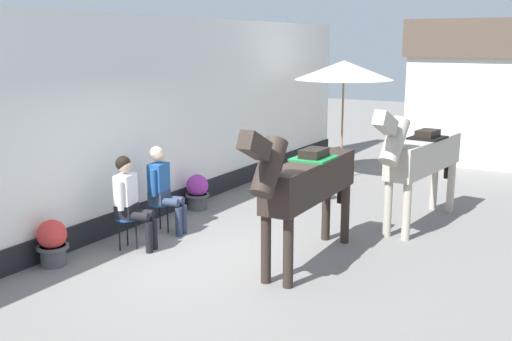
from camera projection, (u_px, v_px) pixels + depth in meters
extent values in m
plane|color=slate|center=(326.00, 212.00, 10.79)|extent=(40.00, 40.00, 0.00)
cube|color=white|center=(157.00, 117.00, 10.42)|extent=(0.30, 14.00, 3.40)
cube|color=black|center=(161.00, 202.00, 10.73)|extent=(0.34, 14.00, 0.36)
cube|color=silver|center=(481.00, 109.00, 15.21)|extent=(3.20, 2.40, 2.60)
cube|color=brown|center=(486.00, 38.00, 14.84)|extent=(3.40, 2.60, 0.90)
cylinder|color=#194C99|center=(127.00, 218.00, 8.80)|extent=(0.34, 0.34, 0.03)
cylinder|color=black|center=(136.00, 235.00, 8.82)|extent=(0.02, 0.02, 0.45)
cylinder|color=black|center=(127.00, 231.00, 8.99)|extent=(0.02, 0.02, 0.45)
cylinder|color=black|center=(119.00, 236.00, 8.76)|extent=(0.02, 0.02, 0.45)
cube|color=black|center=(127.00, 211.00, 8.78)|extent=(0.31, 0.37, 0.20)
cube|color=silver|center=(126.00, 189.00, 8.71)|extent=(0.30, 0.38, 0.44)
sphere|color=tan|center=(124.00, 165.00, 8.64)|extent=(0.20, 0.20, 0.20)
sphere|color=black|center=(123.00, 163.00, 8.63)|extent=(0.22, 0.22, 0.22)
cylinder|color=black|center=(141.00, 213.00, 8.81)|extent=(0.40, 0.22, 0.13)
cylinder|color=black|center=(154.00, 234.00, 8.83)|extent=(0.11, 0.11, 0.46)
cylinder|color=black|center=(136.00, 216.00, 8.66)|extent=(0.40, 0.22, 0.13)
cylinder|color=black|center=(149.00, 237.00, 8.68)|extent=(0.11, 0.11, 0.46)
cylinder|color=silver|center=(133.00, 189.00, 8.90)|extent=(0.09, 0.09, 0.42)
cylinder|color=silver|center=(120.00, 196.00, 8.53)|extent=(0.09, 0.09, 0.42)
cylinder|color=#194C99|center=(160.00, 204.00, 9.57)|extent=(0.34, 0.34, 0.03)
cylinder|color=black|center=(168.00, 219.00, 9.57)|extent=(0.02, 0.02, 0.45)
cylinder|color=black|center=(160.00, 216.00, 9.76)|extent=(0.02, 0.02, 0.45)
cylinder|color=black|center=(152.00, 220.00, 9.54)|extent=(0.02, 0.02, 0.45)
cube|color=#2D3851|center=(159.00, 197.00, 9.55)|extent=(0.29, 0.35, 0.20)
cube|color=#1E4C8C|center=(159.00, 177.00, 9.48)|extent=(0.27, 0.37, 0.44)
sphere|color=tan|center=(158.00, 155.00, 9.41)|extent=(0.20, 0.20, 0.20)
sphere|color=#B2A38E|center=(157.00, 153.00, 9.41)|extent=(0.22, 0.22, 0.22)
cylinder|color=#2D3851|center=(172.00, 200.00, 9.57)|extent=(0.40, 0.19, 0.13)
cylinder|color=#2D3851|center=(184.00, 219.00, 9.56)|extent=(0.11, 0.11, 0.46)
cylinder|color=#2D3851|center=(167.00, 202.00, 9.42)|extent=(0.40, 0.19, 0.13)
cylinder|color=#2D3851|center=(179.00, 222.00, 9.42)|extent=(0.11, 0.11, 0.46)
cylinder|color=#1E4C8C|center=(166.00, 178.00, 9.67)|extent=(0.09, 0.09, 0.42)
cylinder|color=#1E4C8C|center=(153.00, 183.00, 9.30)|extent=(0.09, 0.09, 0.42)
cube|color=#2D231E|center=(310.00, 179.00, 8.17)|extent=(0.48, 2.21, 0.52)
cylinder|color=#2D231E|center=(288.00, 253.00, 7.41)|extent=(0.13, 0.13, 0.90)
cylinder|color=#2D231E|center=(266.00, 249.00, 7.56)|extent=(0.13, 0.13, 0.90)
cylinder|color=#2D231E|center=(345.00, 214.00, 9.07)|extent=(0.13, 0.13, 0.90)
cylinder|color=#2D231E|center=(326.00, 211.00, 9.21)|extent=(0.13, 0.13, 0.90)
cylinder|color=#2D231E|center=(269.00, 167.00, 7.06)|extent=(0.29, 0.64, 0.73)
cube|color=#2D231E|center=(255.00, 146.00, 6.71)|extent=(0.19, 0.53, 0.40)
cube|color=black|center=(270.00, 155.00, 7.05)|extent=(0.05, 0.63, 0.48)
cylinder|color=black|center=(341.00, 182.00, 9.20)|extent=(0.10, 0.10, 0.65)
cube|color=#197238|center=(314.00, 158.00, 8.20)|extent=(0.51, 0.61, 0.03)
cube|color=black|center=(314.00, 153.00, 8.18)|extent=(0.29, 0.45, 0.12)
cube|color=#B2A899|center=(424.00, 155.00, 9.90)|extent=(0.69, 2.24, 0.52)
cylinder|color=#B2A899|center=(407.00, 212.00, 9.19)|extent=(0.13, 0.13, 0.90)
cylinder|color=#B2A899|center=(388.00, 208.00, 9.38)|extent=(0.13, 0.13, 0.90)
cylinder|color=#B2A899|center=(451.00, 187.00, 10.71)|extent=(0.13, 0.13, 0.90)
cylinder|color=#B2A899|center=(434.00, 185.00, 10.89)|extent=(0.13, 0.13, 0.90)
cylinder|color=#B2A899|center=(394.00, 141.00, 8.88)|extent=(0.35, 0.66, 0.73)
cube|color=#B2A899|center=(385.00, 123.00, 8.55)|extent=(0.24, 0.55, 0.40)
cube|color=black|center=(395.00, 132.00, 8.87)|extent=(0.11, 0.63, 0.48)
cylinder|color=black|center=(447.00, 161.00, 10.85)|extent=(0.11, 0.11, 0.65)
cube|color=black|center=(427.00, 138.00, 9.92)|extent=(0.57, 0.65, 0.03)
cube|color=black|center=(428.00, 134.00, 9.91)|extent=(0.33, 0.47, 0.12)
cylinder|color=#4C4C51|center=(53.00, 255.00, 8.21)|extent=(0.34, 0.34, 0.28)
cylinder|color=#4C4C51|center=(53.00, 247.00, 8.18)|extent=(0.43, 0.43, 0.04)
sphere|color=red|center=(52.00, 234.00, 8.15)|extent=(0.40, 0.40, 0.40)
cylinder|color=#4C4C51|center=(198.00, 202.00, 10.95)|extent=(0.34, 0.34, 0.28)
cylinder|color=#4C4C51|center=(197.00, 195.00, 10.92)|extent=(0.43, 0.43, 0.04)
sphere|color=purple|center=(197.00, 185.00, 10.88)|extent=(0.40, 0.40, 0.40)
cylinder|color=black|center=(341.00, 177.00, 13.37)|extent=(0.44, 0.44, 0.06)
cylinder|color=olive|center=(342.00, 130.00, 13.14)|extent=(0.04, 0.04, 2.20)
cone|color=silver|center=(344.00, 70.00, 12.87)|extent=(2.10, 2.10, 0.40)
cylinder|color=white|center=(318.00, 178.00, 11.46)|extent=(0.32, 0.32, 0.03)
cylinder|color=silver|center=(324.00, 191.00, 11.44)|extent=(0.02, 0.02, 0.43)
cylinder|color=silver|center=(317.00, 188.00, 11.63)|extent=(0.02, 0.02, 0.43)
cylinder|color=silver|center=(312.00, 191.00, 11.44)|extent=(0.02, 0.02, 0.43)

